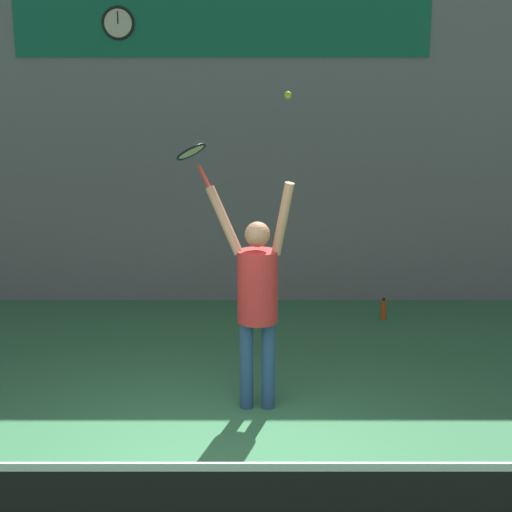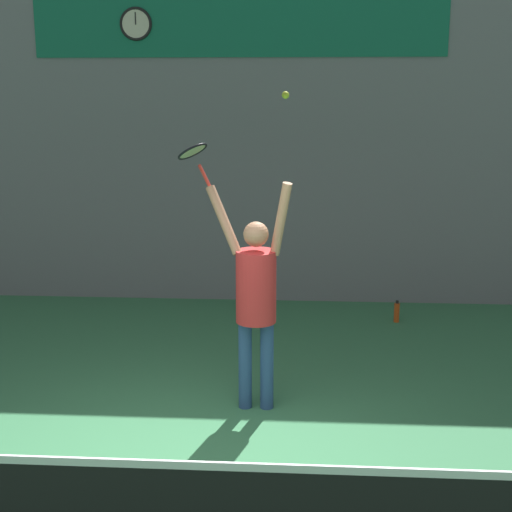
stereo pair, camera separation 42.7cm
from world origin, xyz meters
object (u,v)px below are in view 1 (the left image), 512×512
water_bottle (382,310)px  tennis_ball (286,95)px  tennis_racket (191,154)px  tennis_player (256,293)px  scoreboard_clock (117,23)px

water_bottle → tennis_ball: bearing=-116.7°
tennis_racket → tennis_ball: bearing=-26.7°
tennis_player → tennis_racket: tennis_racket is taller
scoreboard_clock → water_bottle: 5.32m
tennis_player → water_bottle: (1.72, 2.77, -1.04)m
scoreboard_clock → tennis_ball: size_ratio=6.93×
scoreboard_clock → tennis_racket: bearing=-69.1°
tennis_racket → tennis_ball: tennis_ball is taller
scoreboard_clock → water_bottle: scoreboard_clock is taller
scoreboard_clock → tennis_ball: 4.45m
tennis_player → tennis_ball: 1.86m
tennis_racket → water_bottle: size_ratio=1.43×
tennis_player → water_bottle: bearing=58.1°
scoreboard_clock → tennis_player: (1.89, -3.65, -2.76)m
tennis_player → water_bottle: tennis_player is taller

